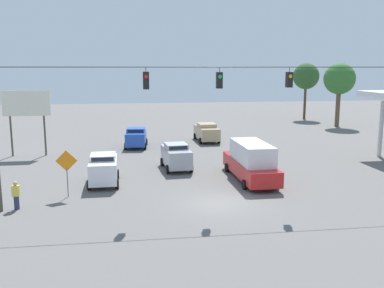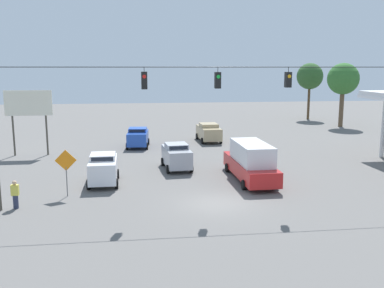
# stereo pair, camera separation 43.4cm
# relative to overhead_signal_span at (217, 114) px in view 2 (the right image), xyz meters

# --- Properties ---
(ground_plane) EXTENTS (140.00, 140.00, 0.00)m
(ground_plane) POSITION_rel_overhead_signal_span_xyz_m (-0.03, 0.31, -5.08)
(ground_plane) COLOR #605E5B
(overhead_signal_span) EXTENTS (23.96, 0.38, 8.04)m
(overhead_signal_span) POSITION_rel_overhead_signal_span_xyz_m (0.00, 0.00, 0.00)
(overhead_signal_span) COLOR #4C473D
(overhead_signal_span) RESTS_ON ground_plane
(sedan_blue_withflow_far) EXTENTS (2.30, 4.02, 1.88)m
(sedan_blue_withflow_far) POSITION_rel_overhead_signal_span_xyz_m (4.36, -17.85, -4.10)
(sedan_blue_withflow_far) COLOR #234CB2
(sedan_blue_withflow_far) RESTS_ON ground_plane
(sedan_silver_withflow_mid) EXTENTS (2.22, 4.07, 1.97)m
(sedan_silver_withflow_mid) POSITION_rel_overhead_signal_span_xyz_m (1.50, -8.32, -4.05)
(sedan_silver_withflow_mid) COLOR #A8AAB2
(sedan_silver_withflow_mid) RESTS_ON ground_plane
(box_truck_red_crossing_near) EXTENTS (2.40, 7.28, 2.63)m
(box_truck_red_crossing_near) POSITION_rel_overhead_signal_span_xyz_m (-3.21, -4.39, -3.76)
(box_truck_red_crossing_near) COLOR red
(box_truck_red_crossing_near) RESTS_ON ground_plane
(sedan_tan_oncoming_deep) EXTENTS (2.26, 4.62, 1.89)m
(sedan_tan_oncoming_deep) POSITION_rel_overhead_signal_span_xyz_m (-2.97, -20.19, -4.09)
(sedan_tan_oncoming_deep) COLOR tan
(sedan_tan_oncoming_deep) RESTS_ON ground_plane
(sedan_white_parked_shoulder) EXTENTS (2.02, 4.00, 2.03)m
(sedan_white_parked_shoulder) POSITION_rel_overhead_signal_span_xyz_m (6.69, -4.81, -4.02)
(sedan_white_parked_shoulder) COLOR silver
(sedan_white_parked_shoulder) RESTS_ON ground_plane
(traffic_cone_nearest) EXTENTS (0.33, 0.33, 0.60)m
(traffic_cone_nearest) POSITION_rel_overhead_signal_span_xyz_m (7.28, -5.07, -4.78)
(traffic_cone_nearest) COLOR orange
(traffic_cone_nearest) RESTS_ON ground_plane
(traffic_cone_second) EXTENTS (0.33, 0.33, 0.60)m
(traffic_cone_second) POSITION_rel_overhead_signal_span_xyz_m (7.27, -8.30, -4.78)
(traffic_cone_second) COLOR orange
(traffic_cone_second) RESTS_ON ground_plane
(traffic_cone_third) EXTENTS (0.33, 0.33, 0.60)m
(traffic_cone_third) POSITION_rel_overhead_signal_span_xyz_m (7.35, -11.62, -4.78)
(traffic_cone_third) COLOR orange
(traffic_cone_third) RESTS_ON ground_plane
(roadside_billboard) EXTENTS (4.00, 0.16, 5.69)m
(roadside_billboard) POSITION_rel_overhead_signal_span_xyz_m (13.69, -15.13, -0.90)
(roadside_billboard) COLOR #4C473D
(roadside_billboard) RESTS_ON ground_plane
(work_zone_sign) EXTENTS (1.27, 0.06, 2.84)m
(work_zone_sign) POSITION_rel_overhead_signal_span_xyz_m (8.64, -2.19, -3.09)
(work_zone_sign) COLOR slate
(work_zone_sign) RESTS_ON ground_plane
(pedestrian) EXTENTS (0.40, 0.28, 1.57)m
(pedestrian) POSITION_rel_overhead_signal_span_xyz_m (11.09, -0.25, -4.30)
(pedestrian) COLOR #2D334C
(pedestrian) RESTS_ON ground_plane
(tree_horizon_left) EXTENTS (4.02, 4.02, 8.19)m
(tree_horizon_left) POSITION_rel_overhead_signal_span_xyz_m (-21.89, -29.07, 1.02)
(tree_horizon_left) COLOR brown
(tree_horizon_left) RESTS_ON ground_plane
(tree_horizon_right) EXTENTS (3.83, 3.83, 8.25)m
(tree_horizon_right) POSITION_rel_overhead_signal_span_xyz_m (-20.88, -37.40, 1.22)
(tree_horizon_right) COLOR #4C3823
(tree_horizon_right) RESTS_ON ground_plane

